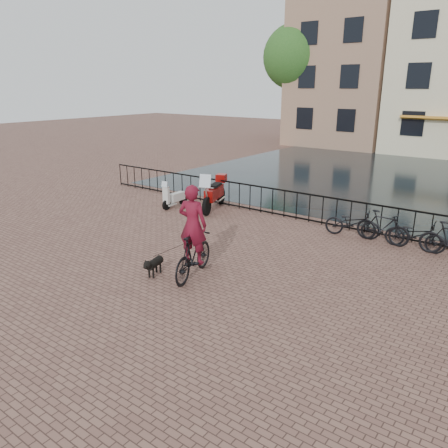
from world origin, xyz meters
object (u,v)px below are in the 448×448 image
Objects in this scene: dog at (155,265)px; cyclist at (193,237)px; scooter at (175,193)px; motorcycle at (214,189)px.

cyclist is at bearing 16.54° from dog.
cyclist reaches higher than dog.
scooter is (-4.05, 5.09, 0.32)m from dog.
motorcycle reaches higher than dog.
scooter is (-1.45, -0.68, -0.22)m from motorcycle.
cyclist is 6.72m from scooter.
scooter is at bearing 113.44° from dog.
motorcycle is at bearing -71.19° from cyclist.
dog is at bearing -84.85° from motorcycle.
motorcycle is at bearing 23.47° from scooter.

